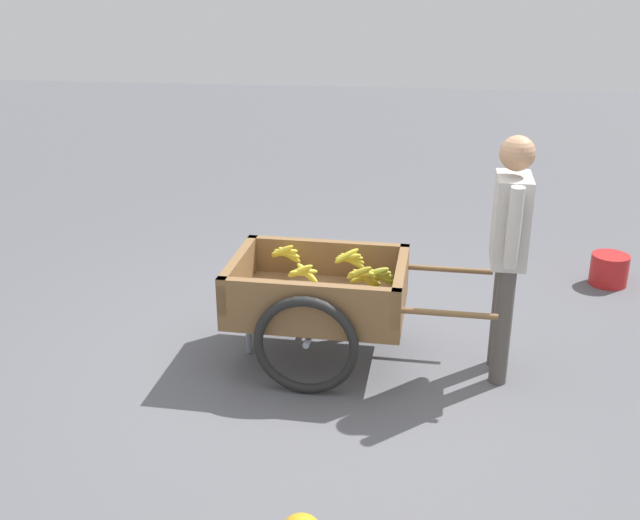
% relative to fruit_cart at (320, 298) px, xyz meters
% --- Properties ---
extents(ground_plane, '(24.00, 24.00, 0.00)m').
position_rel_fruit_cart_xyz_m(ground_plane, '(-0.04, 0.22, -0.44)').
color(ground_plane, '#56565B').
extents(fruit_cart, '(1.68, 0.96, 0.73)m').
position_rel_fruit_cart_xyz_m(fruit_cart, '(0.00, 0.00, 0.00)').
color(fruit_cart, brown).
rests_on(fruit_cart, ground).
extents(vendor_person, '(0.21, 0.55, 1.53)m').
position_rel_fruit_cart_xyz_m(vendor_person, '(-1.14, 0.04, 0.47)').
color(vendor_person, '#4C4742').
rests_on(vendor_person, ground).
extents(plastic_bucket, '(0.30, 0.30, 0.25)m').
position_rel_fruit_cart_xyz_m(plastic_bucket, '(-2.16, -1.53, -0.31)').
color(plastic_bucket, '#B21E1E').
rests_on(plastic_bucket, ground).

